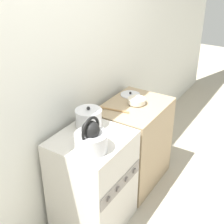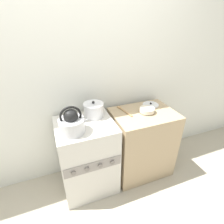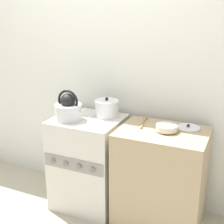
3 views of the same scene
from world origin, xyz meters
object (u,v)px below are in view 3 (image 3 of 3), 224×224
at_px(stove, 89,162).
at_px(cooking_pot, 107,108).
at_px(kettle, 69,109).
at_px(loose_pot_lid, 188,127).
at_px(enamel_bowl, 167,128).

distance_m(stove, cooking_pot, 0.52).
bearing_deg(kettle, cooking_pot, 39.25).
relative_size(kettle, loose_pot_lid, 1.49).
distance_m(stove, kettle, 0.54).
height_order(cooking_pot, loose_pot_lid, cooking_pot).
xyz_separation_m(stove, loose_pot_lid, (0.83, 0.14, 0.42)).
height_order(kettle, enamel_bowl, kettle).
height_order(kettle, loose_pot_lid, kettle).
bearing_deg(stove, kettle, -143.63).
relative_size(stove, enamel_bowl, 5.13).
bearing_deg(enamel_bowl, loose_pot_lid, 46.01).
bearing_deg(stove, enamel_bowl, -0.41).
relative_size(stove, loose_pot_lid, 4.43).
height_order(stove, cooking_pot, cooking_pot).
height_order(stove, loose_pot_lid, loose_pot_lid).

